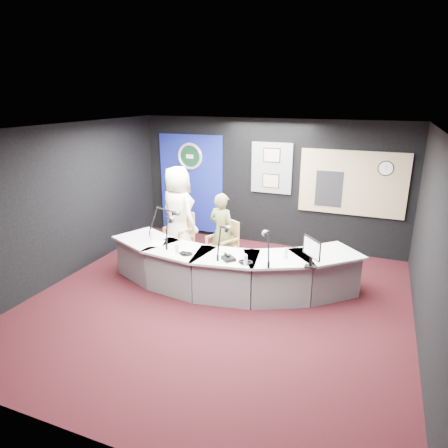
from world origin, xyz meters
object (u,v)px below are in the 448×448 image
at_px(broadcast_desk, 227,268).
at_px(person_woman, 222,232).
at_px(person_man, 178,213).
at_px(armchair_left, 179,236).
at_px(armchair_right, 222,245).

bearing_deg(broadcast_desk, person_woman, 117.54).
distance_m(broadcast_desk, person_man, 1.85).
height_order(armchair_left, person_woman, person_woman).
height_order(broadcast_desk, armchair_right, armchair_right).
distance_m(armchair_right, person_man, 1.19).
bearing_deg(person_woman, armchair_right, -166.51).
relative_size(broadcast_desk, armchair_right, 4.69).
relative_size(armchair_left, person_man, 0.47).
xyz_separation_m(armchair_right, person_woman, (-0.00, 0.00, 0.28)).
distance_m(broadcast_desk, armchair_right, 0.86).
relative_size(armchair_right, person_man, 0.50).
bearing_deg(person_man, armchair_left, -19.42).
bearing_deg(armchair_right, person_woman, -152.13).
bearing_deg(person_woman, person_man, 1.44).
distance_m(armchair_left, person_man, 0.51).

